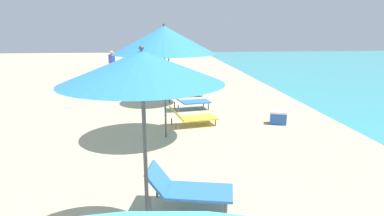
{
  "coord_description": "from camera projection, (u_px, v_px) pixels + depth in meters",
  "views": [
    {
      "loc": [
        0.44,
        0.22,
        2.77
      ],
      "look_at": [
        1.21,
        7.89,
        0.89
      ],
      "focal_mm": 30.41,
      "sensor_mm": 36.0,
      "label": 1
    }
  ],
  "objects": [
    {
      "name": "umbrella_fourth",
      "position": [
        168.0,
        45.0,
        12.0
      ],
      "size": [
        2.09,
        2.09,
        2.48
      ],
      "color": "#4C4C51",
      "rests_on": "ground"
    },
    {
      "name": "umbrella_second",
      "position": [
        142.0,
        68.0,
        3.71
      ],
      "size": [
        1.92,
        1.92,
        2.59
      ],
      "color": "#4C4C51",
      "rests_on": "ground"
    },
    {
      "name": "lounger_farthest_shoreside",
      "position": [
        175.0,
        67.0,
        21.19
      ],
      "size": [
        1.49,
        0.82,
        0.71
      ],
      "rotation": [
        0.0,
        0.0,
        -0.17
      ],
      "color": "white",
      "rests_on": "ground"
    },
    {
      "name": "lounger_fifth_shoreside",
      "position": [
        170.0,
        77.0,
        17.33
      ],
      "size": [
        1.42,
        0.75,
        0.51
      ],
      "rotation": [
        0.0,
        0.0,
        -0.06
      ],
      "color": "white",
      "rests_on": "ground"
    },
    {
      "name": "lounger_fourth_inland",
      "position": [
        190.0,
        101.0,
        11.4
      ],
      "size": [
        1.45,
        0.88,
        0.55
      ],
      "rotation": [
        0.0,
        0.0,
        0.19
      ],
      "color": "blue",
      "rests_on": "ground"
    },
    {
      "name": "lounger_fourth_shoreside",
      "position": [
        188.0,
        89.0,
        13.7
      ],
      "size": [
        1.26,
        0.77,
        0.57
      ],
      "rotation": [
        0.0,
        0.0,
        0.09
      ],
      "color": "blue",
      "rests_on": "ground"
    },
    {
      "name": "cooler_box",
      "position": [
        278.0,
        117.0,
        9.7
      ],
      "size": [
        0.57,
        0.48,
        0.39
      ],
      "color": "#2659B2",
      "rests_on": "ground"
    },
    {
      "name": "person_walking_far",
      "position": [
        112.0,
        62.0,
        18.12
      ],
      "size": [
        0.39,
        0.42,
        1.59
      ],
      "rotation": [
        0.0,
        0.0,
        3.78
      ],
      "color": "#D8334C",
      "rests_on": "ground"
    },
    {
      "name": "umbrella_farthest",
      "position": [
        158.0,
        35.0,
        19.67
      ],
      "size": [
        2.03,
        2.03,
        2.65
      ],
      "color": "silver",
      "rests_on": "ground"
    },
    {
      "name": "person_walking_mid",
      "position": [
        124.0,
        70.0,
        15.1
      ],
      "size": [
        0.41,
        0.33,
        1.53
      ],
      "rotation": [
        0.0,
        0.0,
        1.21
      ],
      "color": "orange",
      "rests_on": "ground"
    },
    {
      "name": "umbrella_fifth",
      "position": [
        157.0,
        41.0,
        15.87
      ],
      "size": [
        2.27,
        2.27,
        2.56
      ],
      "color": "#4C4C51",
      "rests_on": "ground"
    },
    {
      "name": "umbrella_third",
      "position": [
        164.0,
        40.0,
        7.96
      ],
      "size": [
        2.56,
        2.56,
        2.9
      ],
      "color": "#4C4C51",
      "rests_on": "ground"
    },
    {
      "name": "lounger_second_shoreside",
      "position": [
        187.0,
        188.0,
        5.12
      ],
      "size": [
        1.43,
        0.86,
        0.66
      ],
      "rotation": [
        0.0,
        0.0,
        -0.21
      ],
      "color": "blue",
      "rests_on": "ground"
    },
    {
      "name": "lounger_third_shoreside",
      "position": [
        192.0,
        117.0,
        9.51
      ],
      "size": [
        1.47,
        0.9,
        0.59
      ],
      "rotation": [
        0.0,
        0.0,
        0.21
      ],
      "color": "yellow",
      "rests_on": "ground"
    }
  ]
}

